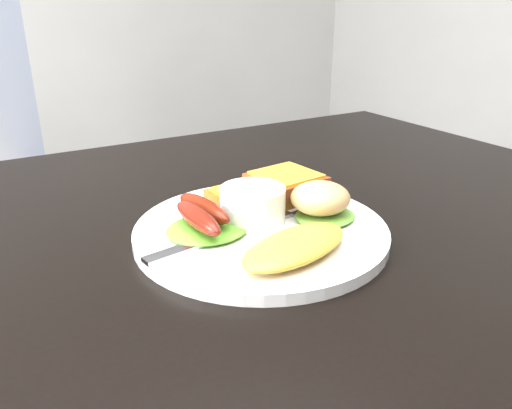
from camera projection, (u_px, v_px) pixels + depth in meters
name	position (u px, v px, depth m)	size (l,w,h in m)	color
dining_table	(182.00, 262.00, 0.51)	(1.20, 0.80, 0.04)	black
person	(210.00, 134.00, 1.33)	(0.46, 0.31, 1.29)	navy
plate	(261.00, 231.00, 0.51)	(0.26, 0.26, 0.01)	white
lettuce_left	(207.00, 229.00, 0.49)	(0.08, 0.07, 0.01)	#52A31D
lettuce_right	(325.00, 216.00, 0.52)	(0.07, 0.06, 0.01)	#54A42E
omelette	(295.00, 246.00, 0.45)	(0.12, 0.06, 0.02)	#FF9B2F
sausage_a	(198.00, 218.00, 0.48)	(0.02, 0.08, 0.02)	maroon
sausage_b	(204.00, 208.00, 0.50)	(0.02, 0.08, 0.02)	maroon
ramekin	(253.00, 206.00, 0.51)	(0.07, 0.07, 0.04)	white
toast_a	(251.00, 198.00, 0.56)	(0.08, 0.08, 0.01)	#954E1A
toast_b	(286.00, 181.00, 0.58)	(0.07, 0.07, 0.01)	brown
potato_salad	(320.00, 198.00, 0.52)	(0.06, 0.06, 0.03)	beige
fork	(224.00, 235.00, 0.49)	(0.17, 0.01, 0.00)	#ADAFB7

